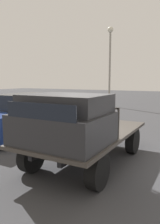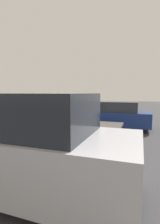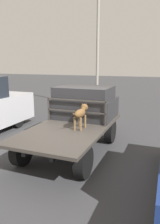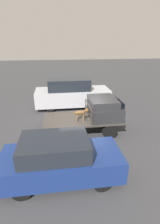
{
  "view_description": "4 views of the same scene",
  "coord_description": "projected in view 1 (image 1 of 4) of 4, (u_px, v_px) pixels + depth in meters",
  "views": [
    {
      "loc": [
        5.06,
        2.57,
        2.18
      ],
      "look_at": [
        -0.17,
        -0.34,
        1.3
      ],
      "focal_mm": 35.0,
      "sensor_mm": 36.0,
      "label": 1
    },
    {
      "loc": [
        -2.76,
        7.0,
        2.16
      ],
      "look_at": [
        -0.17,
        -0.34,
        1.3
      ],
      "focal_mm": 28.0,
      "sensor_mm": 36.0,
      "label": 2
    },
    {
      "loc": [
        -5.64,
        -2.53,
        2.62
      ],
      "look_at": [
        -0.17,
        -0.34,
        1.3
      ],
      "focal_mm": 35.0,
      "sensor_mm": 36.0,
      "label": 3
    },
    {
      "loc": [
        -1.28,
        -8.41,
        4.62
      ],
      "look_at": [
        -0.17,
        -0.34,
        1.3
      ],
      "focal_mm": 28.0,
      "sensor_mm": 36.0,
      "label": 4
    }
  ],
  "objects": [
    {
      "name": "ground_plane",
      "position": [
        88.0,
        161.0,
        5.93
      ],
      "size": [
        80.0,
        80.0,
        0.0
      ],
      "primitive_type": "plane",
      "color": "#38383A"
    },
    {
      "name": "light_pole_far",
      "position": [
        110.0,
        53.0,
        17.69
      ],
      "size": [
        0.48,
        0.48,
        6.42
      ],
      "color": "gray",
      "rests_on": "ground"
    },
    {
      "name": "dog",
      "position": [
        78.0,
        114.0,
        5.98
      ],
      "size": [
        0.95,
        0.24,
        0.69
      ],
      "rotation": [
        0.0,
        0.0,
        -0.23
      ],
      "color": "brown",
      "rests_on": "flatbed_truck"
    },
    {
      "name": "flatbed_truck",
      "position": [
        88.0,
        139.0,
        5.84
      ],
      "size": [
        4.08,
        2.05,
        0.82
      ],
      "color": "black",
      "rests_on": "ground"
    },
    {
      "name": "truck_cab",
      "position": [
        64.0,
        120.0,
        4.74
      ],
      "size": [
        1.6,
        1.93,
        1.05
      ],
      "color": "#28282B",
      "rests_on": "flatbed_truck"
    },
    {
      "name": "parked_sedan",
      "position": [
        26.0,
        115.0,
        8.56
      ],
      "size": [
        4.15,
        1.76,
        1.65
      ],
      "rotation": [
        0.0,
        0.0,
        0.06
      ],
      "color": "black",
      "rests_on": "ground"
    },
    {
      "name": "truck_headboard",
      "position": [
        82.0,
        115.0,
        5.46
      ],
      "size": [
        0.04,
        1.93,
        0.73
      ],
      "color": "#3D3833",
      "rests_on": "flatbed_truck"
    }
  ]
}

